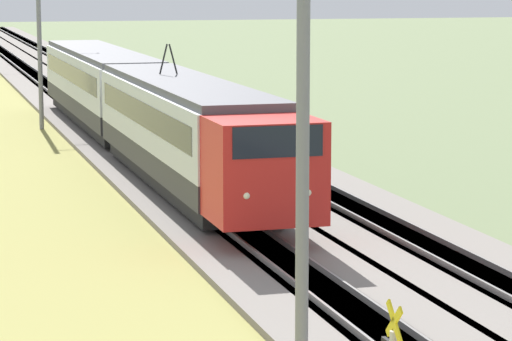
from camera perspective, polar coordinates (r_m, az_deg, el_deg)
name	(u,v)px	position (r m, az deg, el deg)	size (l,w,h in m)	color
ballast_main	(87,117)	(64.20, -7.98, 2.51)	(240.00, 4.40, 0.30)	gray
ballast_adjacent	(164,115)	(64.91, -4.35, 2.64)	(240.00, 4.40, 0.30)	gray
track_main	(87,117)	(64.20, -7.98, 2.52)	(240.00, 1.57, 0.45)	#4C4238
track_adjacent	(164,114)	(64.91, -4.35, 2.65)	(240.00, 1.57, 0.45)	#4C4238
passenger_train	(136,102)	(49.66, -5.65, 3.24)	(38.81, 3.00, 5.05)	red
catenary_mast_near	(306,160)	(19.70, 2.37, 0.48)	(0.22, 2.56, 8.51)	slate
catenary_mast_mid	(41,43)	(59.28, -10.10, 5.94)	(0.22, 2.56, 8.29)	slate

